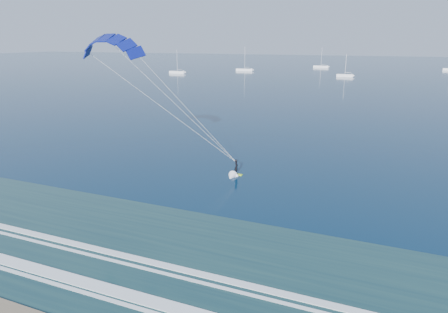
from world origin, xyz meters
name	(u,v)px	position (x,y,z in m)	size (l,w,h in m)	color
kitesurfer_rig	(174,103)	(-6.67, 27.07, 9.12)	(18.14, 9.95, 17.86)	#B2EC1B
sailboat_0	(177,72)	(-84.01, 166.54, 0.68)	(8.34, 2.40, 11.39)	white
sailboat_1	(245,70)	(-58.64, 195.73, 0.69)	(9.31, 2.40, 12.70)	white
sailboat_2	(321,66)	(-24.90, 239.14, 0.68)	(8.94, 2.40, 12.02)	white
sailboat_3	(345,75)	(-4.06, 179.05, 0.67)	(7.27, 2.40, 10.28)	white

